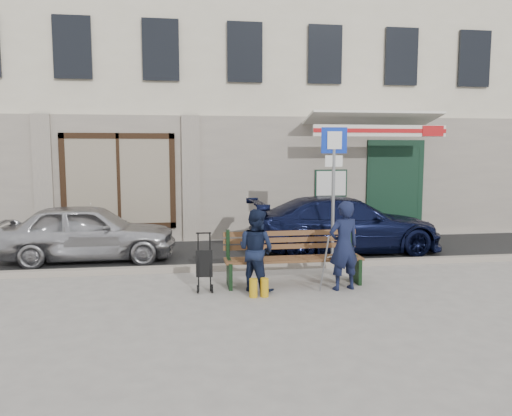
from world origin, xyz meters
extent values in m
plane|color=#9E9991|center=(0.00, 0.00, 0.00)|extent=(80.00, 80.00, 0.00)
cube|color=#282828|center=(0.00, 3.10, 0.01)|extent=(60.00, 3.20, 0.01)
cube|color=#9E9384|center=(0.00, 1.50, 0.06)|extent=(60.00, 0.18, 0.12)
cube|color=beige|center=(0.00, 8.50, 5.00)|extent=(20.00, 7.00, 10.00)
cube|color=#9E9384|center=(0.00, 4.96, 1.60)|extent=(20.00, 0.12, 3.20)
cube|color=maroon|center=(-3.20, 5.02, 1.55)|extent=(2.50, 0.12, 2.00)
cube|color=black|center=(4.10, 4.88, 1.30)|extent=(1.60, 0.10, 2.60)
cube|color=black|center=(4.10, 5.35, 1.20)|extent=(1.25, 0.90, 2.40)
cube|color=white|center=(2.30, 4.85, 1.45)|extent=(0.80, 0.03, 0.65)
cube|color=white|center=(3.20, 4.62, 3.08)|extent=(3.40, 1.72, 0.42)
cube|color=white|center=(3.20, 3.77, 2.80)|extent=(3.40, 0.05, 0.28)
cube|color=red|center=(3.20, 3.74, 2.80)|extent=(3.40, 0.02, 0.10)
imported|color=#B3B2B7|center=(-3.60, 2.77, 0.62)|extent=(3.63, 1.49, 1.23)
imported|color=black|center=(2.04, 2.88, 0.64)|extent=(4.42, 1.86, 1.27)
cylinder|color=gray|center=(1.38, 1.70, 1.34)|extent=(0.07, 0.07, 2.67)
cube|color=#0C2CB4|center=(1.38, 1.70, 2.52)|extent=(0.52, 0.07, 0.51)
cube|color=white|center=(1.38, 1.67, 2.52)|extent=(0.29, 0.04, 0.35)
cube|color=white|center=(1.38, 1.70, 2.11)|extent=(0.35, 0.06, 0.23)
cube|color=brown|center=(0.27, 0.30, 0.45)|extent=(2.40, 0.50, 0.04)
cube|color=brown|center=(0.27, 0.58, 0.74)|extent=(2.40, 0.10, 0.36)
cube|color=black|center=(-0.85, 0.30, 0.23)|extent=(0.06, 0.50, 0.45)
cube|color=black|center=(1.39, 0.30, 0.23)|extent=(0.06, 0.50, 0.45)
cube|color=white|center=(1.02, 0.20, 0.48)|extent=(0.34, 0.25, 0.11)
cylinder|color=gray|center=(0.62, -0.37, 0.50)|extent=(0.07, 0.34, 0.96)
cylinder|color=#BF9213|center=(-0.53, -0.35, 0.15)|extent=(0.13, 0.13, 0.30)
cylinder|color=#BF9213|center=(-0.35, -0.35, 0.15)|extent=(0.13, 0.13, 0.30)
imported|color=#131834|center=(1.02, -0.13, 0.75)|extent=(0.61, 0.47, 1.50)
imported|color=#121A32|center=(-0.43, 0.05, 0.68)|extent=(0.84, 0.83, 1.37)
cylinder|color=black|center=(-1.40, 0.00, 0.07)|extent=(0.03, 0.14, 0.14)
cylinder|color=black|center=(-1.17, 0.00, 0.07)|extent=(0.03, 0.14, 0.14)
cube|color=black|center=(-1.28, 0.20, 0.44)|extent=(0.28, 0.26, 0.46)
cylinder|color=black|center=(-1.28, 0.32, 0.94)|extent=(0.26, 0.03, 0.02)
camera|label=1|loc=(-1.62, -7.98, 2.32)|focal=35.00mm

